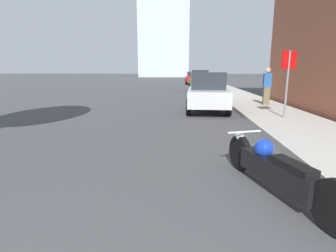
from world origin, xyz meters
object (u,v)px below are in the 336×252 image
object	(u,v)px
motorcycle	(274,169)
pedestrian	(267,86)
parked_car_silver	(207,92)
parked_car_green	(199,81)
stop_sign	(288,73)
parked_car_red	(193,78)

from	to	relation	value
motorcycle	pedestrian	distance (m)	9.69
parked_car_silver	parked_car_green	xyz separation A→B (m)	(0.16, 11.84, 0.07)
parked_car_green	stop_sign	distance (m)	14.44
motorcycle	parked_car_silver	size ratio (longest dim) A/B	0.61
motorcycle	pedestrian	xyz separation A→B (m)	(2.55, 9.32, 0.69)
motorcycle	parked_car_red	distance (m)	33.02
parked_car_green	stop_sign	size ratio (longest dim) A/B	1.90
motorcycle	parked_car_green	size ratio (longest dim) A/B	0.58
motorcycle	stop_sign	world-z (taller)	stop_sign
motorcycle	parked_car_red	xyz separation A→B (m)	(-0.54, 33.01, 0.50)
motorcycle	parked_car_silver	xyz separation A→B (m)	(-0.37, 8.09, 0.48)
parked_car_green	stop_sign	bearing A→B (deg)	-81.19
pedestrian	parked_car_silver	bearing A→B (deg)	-157.12
parked_car_silver	parked_car_green	distance (m)	11.84
motorcycle	parked_car_red	bearing A→B (deg)	72.39
parked_car_green	pedestrian	size ratio (longest dim) A/B	2.46
parked_car_red	parked_car_green	bearing A→B (deg)	-91.11
motorcycle	parked_car_green	xyz separation A→B (m)	(-0.21, 19.93, 0.55)
parked_car_red	pedestrian	bearing A→B (deg)	-85.13
parked_car_silver	pedestrian	distance (m)	3.17
parked_car_green	stop_sign	world-z (taller)	stop_sign
motorcycle	stop_sign	size ratio (longest dim) A/B	1.10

